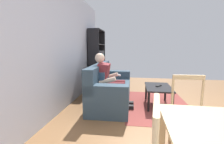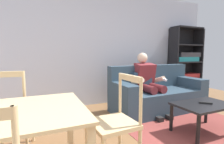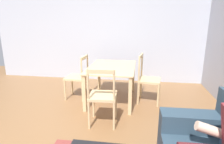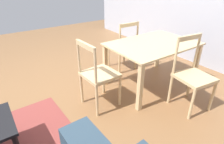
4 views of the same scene
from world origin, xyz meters
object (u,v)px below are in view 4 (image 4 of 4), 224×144
dining_chair_near_wall (192,76)px  dining_chair_facing_couch (98,75)px  dining_table (153,49)px  dining_chair_by_doorway (123,46)px

dining_chair_near_wall → dining_chair_facing_couch: (1.00, -0.73, -0.00)m
dining_table → dining_chair_facing_couch: dining_chair_facing_couch is taller
dining_chair_near_wall → dining_chair_by_doorway: bearing=-89.8°
dining_chair_facing_couch → dining_chair_by_doorway: (-0.99, -0.73, -0.02)m
dining_chair_facing_couch → dining_table: bearing=-179.9°
dining_chair_facing_couch → dining_chair_by_doorway: dining_chair_facing_couch is taller
dining_chair_by_doorway → dining_table: bearing=90.1°
dining_chair_facing_couch → dining_chair_near_wall: bearing=143.9°
dining_table → dining_chair_by_doorway: bearing=-89.9°
dining_chair_facing_couch → dining_chair_by_doorway: bearing=-143.6°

